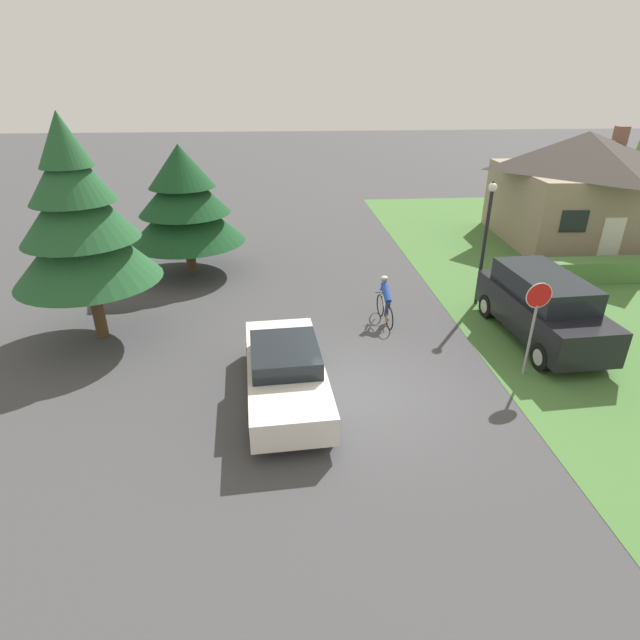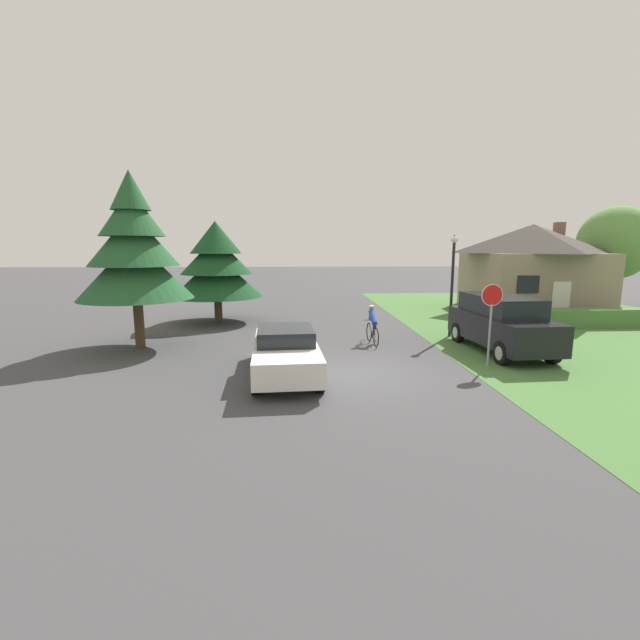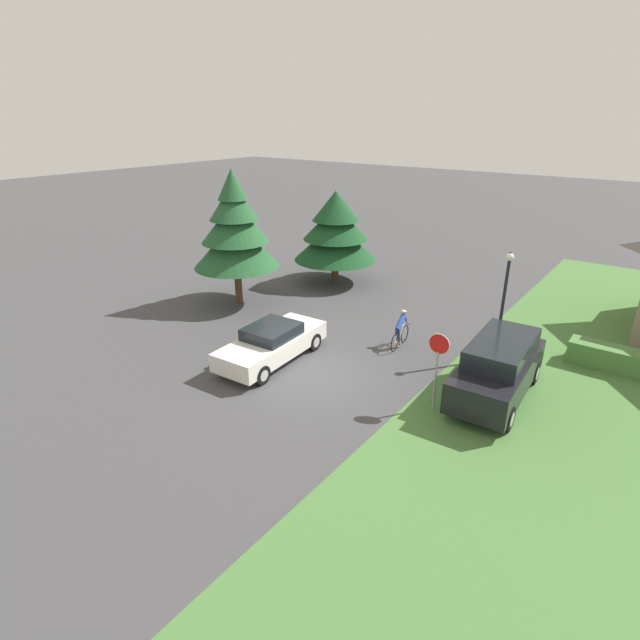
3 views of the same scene
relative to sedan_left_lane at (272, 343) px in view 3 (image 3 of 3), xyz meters
The scene contains 8 objects.
ground_plane 2.11m from the sedan_left_lane, ahead, with size 140.00×140.00×0.00m, color #424244.
sedan_left_lane is the anchor object (origin of this frame).
cyclist 5.16m from the sedan_left_lane, 50.50° to the left, with size 0.44×1.74×1.51m.
parked_suv_right 8.05m from the sedan_left_lane, 17.87° to the left, with size 2.16×5.05×2.02m.
stop_sign 6.47m from the sedan_left_lane, ahead, with size 0.68×0.07×2.61m.
street_lamp 8.71m from the sedan_left_lane, 37.11° to the left, with size 0.28×0.28×4.23m.
conifer_tall_near 7.28m from the sedan_left_lane, 146.04° to the left, with size 4.07×4.07×6.43m.
conifer_tall_far 10.17m from the sedan_left_lane, 111.35° to the left, with size 4.47×4.47×4.99m.
Camera 3 is at (9.62, -12.51, 8.71)m, focal length 28.00 mm.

